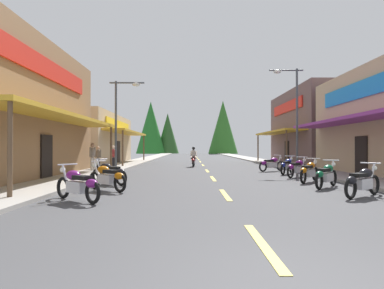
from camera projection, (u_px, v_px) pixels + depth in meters
The scene contains 22 objects.
ground at pixel (201, 163), 31.76m from camera, with size 10.75×87.75×0.10m, color #424244.
sidewalk_left at pixel (135, 162), 31.71m from camera, with size 2.43×87.75×0.12m, color #9E9991.
sidewalk_right at pixel (266, 162), 31.81m from camera, with size 2.43×87.75×0.12m, color #9E9991.
centerline_dashes at pixel (200, 161), 35.29m from camera, with size 0.16×64.79×0.01m.
storefront_left_far at pixel (79, 139), 29.33m from camera, with size 9.25×12.73×4.54m.
storefront_right_far at pixel (326, 128), 28.80m from camera, with size 9.01×11.46×6.65m.
streetlamp_left at pixel (122, 112), 19.81m from camera, with size 2.19×0.30×5.69m.
streetlamp_right at pixel (292, 105), 20.21m from camera, with size 2.19×0.30×6.58m.
motorcycle_parked_right_0 at pixel (362, 181), 9.60m from camera, with size 1.79×1.34×1.04m.
motorcycle_parked_right_1 at pixel (326, 175), 11.75m from camera, with size 1.52×1.65×1.04m.
motorcycle_parked_right_2 at pixel (309, 171), 13.64m from camera, with size 1.44×1.71×1.04m.
motorcycle_parked_right_3 at pixel (297, 168), 15.89m from camera, with size 1.59×1.58×1.04m.
motorcycle_parked_right_4 at pixel (287, 166), 17.72m from camera, with size 1.31×1.81×1.04m.
motorcycle_parked_right_5 at pixel (271, 164), 19.85m from camera, with size 1.89×1.17×1.04m.
motorcycle_parked_left_0 at pixel (78, 184), 8.83m from camera, with size 1.72×1.43×1.04m.
motorcycle_parked_left_1 at pixel (107, 177), 11.01m from camera, with size 1.69×1.47×1.04m.
motorcycle_parked_left_2 at pixel (109, 173), 12.84m from camera, with size 1.77×1.36×1.04m.
rider_cruising_lead at pixel (194, 158), 24.54m from camera, with size 0.60×2.14×1.57m.
pedestrian_by_shop at pixel (113, 156), 21.49m from camera, with size 0.40×0.52×1.64m.
pedestrian_browsing at pixel (98, 157), 20.61m from camera, with size 0.49×0.42×1.59m.
pedestrian_waiting at pixel (93, 155), 19.12m from camera, with size 0.35×0.55×1.78m.
treeline_backdrop at pixel (175, 129), 77.70m from camera, with size 24.83×9.66×12.85m.
Camera 1 is at (-1.14, -2.89, 1.52)m, focal length 29.46 mm.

